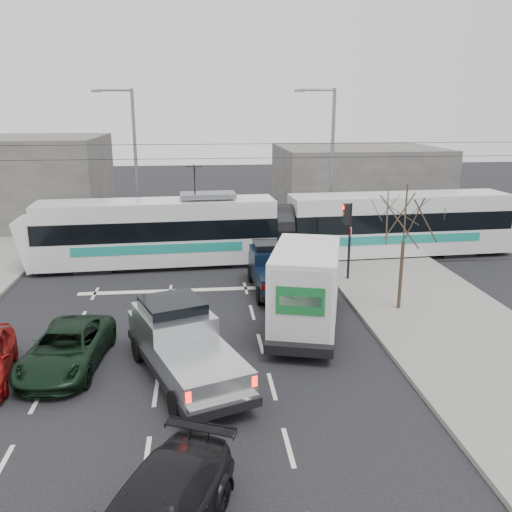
{
  "coord_description": "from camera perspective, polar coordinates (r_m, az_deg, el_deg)",
  "views": [
    {
      "loc": [
        -0.3,
        -17.29,
        8.01
      ],
      "look_at": [
        2.07,
        4.98,
        1.8
      ],
      "focal_mm": 38.0,
      "sensor_mm": 36.0,
      "label": 1
    }
  ],
  "objects": [
    {
      "name": "bare_tree",
      "position": [
        21.72,
        15.41,
        3.74
      ],
      "size": [
        2.4,
        2.4,
        5.0
      ],
      "color": "#47382B",
      "rests_on": "ground"
    },
    {
      "name": "green_car",
      "position": [
        18.3,
        -19.31,
        -9.15
      ],
      "size": [
        2.61,
        4.88,
        1.3
      ],
      "primitive_type": "imported",
      "rotation": [
        0.0,
        0.0,
        -0.1
      ],
      "color": "black",
      "rests_on": "ground"
    },
    {
      "name": "building_right",
      "position": [
        43.43,
        10.54,
        7.95
      ],
      "size": [
        12.0,
        10.0,
        5.0
      ],
      "primitive_type": "cube",
      "color": "slate",
      "rests_on": "ground"
    },
    {
      "name": "box_truck",
      "position": [
        19.9,
        5.35,
        -3.37
      ],
      "size": [
        3.87,
        6.82,
        3.23
      ],
      "rotation": [
        0.0,
        0.0,
        -0.27
      ],
      "color": "black",
      "rests_on": "ground"
    },
    {
      "name": "street_lamp_near",
      "position": [
        32.33,
        7.7,
        10.22
      ],
      "size": [
        2.38,
        0.25,
        9.0
      ],
      "color": "slate",
      "rests_on": "ground"
    },
    {
      "name": "traffic_signal",
      "position": [
        25.29,
        9.61,
        3.25
      ],
      "size": [
        0.44,
        0.44,
        3.6
      ],
      "color": "black",
      "rests_on": "ground"
    },
    {
      "name": "street_lamp_far",
      "position": [
        33.64,
        -12.89,
        10.18
      ],
      "size": [
        2.38,
        0.25,
        9.0
      ],
      "color": "slate",
      "rests_on": "ground"
    },
    {
      "name": "ground",
      "position": [
        19.06,
        -4.68,
        -9.41
      ],
      "size": [
        120.0,
        120.0,
        0.0
      ],
      "primitive_type": "plane",
      "color": "black",
      "rests_on": "ground"
    },
    {
      "name": "tram",
      "position": [
        28.73,
        2.67,
        3.02
      ],
      "size": [
        25.07,
        3.86,
        5.1
      ],
      "rotation": [
        0.0,
        0.0,
        0.05
      ],
      "color": "silver",
      "rests_on": "ground"
    },
    {
      "name": "navy_pickup",
      "position": [
        24.29,
        1.77,
        -1.27
      ],
      "size": [
        1.99,
        4.88,
        2.04
      ],
      "rotation": [
        0.0,
        0.0,
        0.02
      ],
      "color": "black",
      "rests_on": "ground"
    },
    {
      "name": "silver_pickup",
      "position": [
        16.81,
        -7.86,
        -8.95
      ],
      "size": [
        4.04,
        6.39,
        2.2
      ],
      "rotation": [
        0.0,
        0.0,
        0.36
      ],
      "color": "black",
      "rests_on": "ground"
    },
    {
      "name": "rails",
      "position": [
        28.44,
        -5.22,
        -0.91
      ],
      "size": [
        60.0,
        1.6,
        0.03
      ],
      "primitive_type": "cube",
      "color": "#33302D",
      "rests_on": "ground"
    },
    {
      "name": "catenary",
      "position": [
        27.6,
        -5.42,
        6.82
      ],
      "size": [
        60.0,
        0.2,
        7.0
      ],
      "color": "black",
      "rests_on": "ground"
    },
    {
      "name": "sidewalk_right",
      "position": [
        21.17,
        20.69,
        -7.57
      ],
      "size": [
        6.0,
        60.0,
        0.15
      ],
      "primitive_type": "cube",
      "color": "gray",
      "rests_on": "ground"
    },
    {
      "name": "building_left",
      "position": [
        41.91,
        -25.31,
        7.16
      ],
      "size": [
        14.0,
        10.0,
        6.0
      ],
      "primitive_type": "cube",
      "color": "slate",
      "rests_on": "ground"
    }
  ]
}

